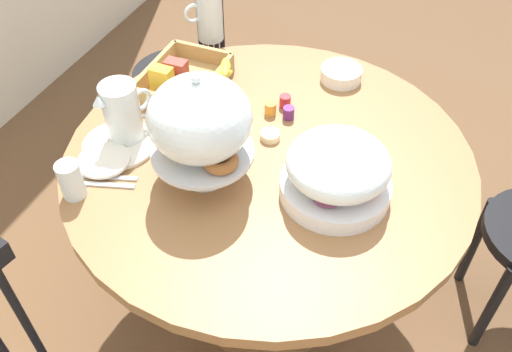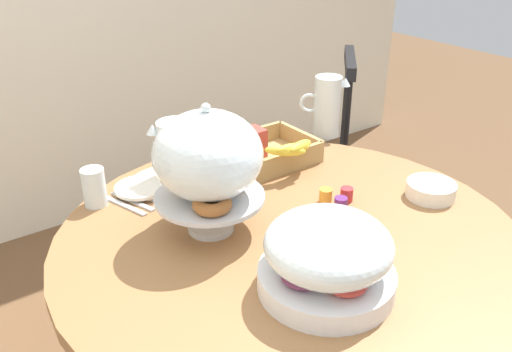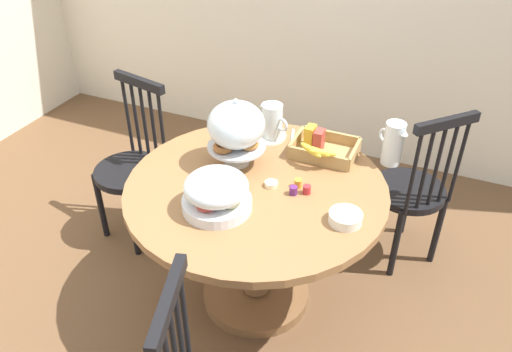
{
  "view_description": "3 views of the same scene",
  "coord_description": "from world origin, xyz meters",
  "px_view_note": "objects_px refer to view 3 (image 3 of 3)",
  "views": [
    {
      "loc": [
        -0.99,
        -0.25,
        1.83
      ],
      "look_at": [
        0.03,
        0.16,
        0.74
      ],
      "focal_mm": 38.6,
      "sensor_mm": 36.0,
      "label": 1
    },
    {
      "loc": [
        -0.64,
        -0.74,
        1.5
      ],
      "look_at": [
        0.13,
        0.31,
        0.84
      ],
      "focal_mm": 38.14,
      "sensor_mm": 36.0,
      "label": 2
    },
    {
      "loc": [
        0.89,
        -1.58,
        2.11
      ],
      "look_at": [
        0.13,
        0.16,
        0.79
      ],
      "focal_mm": 35.96,
      "sensor_mm": 36.0,
      "label": 3
    }
  ],
  "objects_px": {
    "windsor_chair_by_cabinet": "(411,193)",
    "pastry_stand_with_dome": "(236,127)",
    "fruit_platter_covered": "(216,192)",
    "china_plate_small": "(250,130)",
    "dining_table": "(256,221)",
    "orange_juice_pitcher": "(272,123)",
    "china_plate_large": "(266,135)",
    "milk_pitcher": "(393,145)",
    "drinking_glass": "(228,119)",
    "cereal_bowl": "(345,218)",
    "windsor_chair_facing_door": "(133,169)",
    "cereal_basket": "(321,147)",
    "butter_dish": "(271,184)"
  },
  "relations": [
    {
      "from": "dining_table",
      "to": "orange_juice_pitcher",
      "type": "xyz_separation_m",
      "value": [
        -0.09,
        0.42,
        0.3
      ]
    },
    {
      "from": "pastry_stand_with_dome",
      "to": "fruit_platter_covered",
      "type": "relative_size",
      "value": 1.15
    },
    {
      "from": "cereal_bowl",
      "to": "dining_table",
      "type": "bearing_deg",
      "value": 168.17
    },
    {
      "from": "drinking_glass",
      "to": "butter_dish",
      "type": "xyz_separation_m",
      "value": [
        0.42,
        -0.41,
        -0.04
      ]
    },
    {
      "from": "milk_pitcher",
      "to": "orange_juice_pitcher",
      "type": "bearing_deg",
      "value": -178.85
    },
    {
      "from": "china_plate_small",
      "to": "cereal_bowl",
      "type": "relative_size",
      "value": 1.07
    },
    {
      "from": "dining_table",
      "to": "cereal_basket",
      "type": "height_order",
      "value": "cereal_basket"
    },
    {
      "from": "fruit_platter_covered",
      "to": "china_plate_small",
      "type": "distance_m",
      "value": 0.66
    },
    {
      "from": "windsor_chair_by_cabinet",
      "to": "china_plate_large",
      "type": "distance_m",
      "value": 0.85
    },
    {
      "from": "cereal_basket",
      "to": "butter_dish",
      "type": "bearing_deg",
      "value": -109.96
    },
    {
      "from": "milk_pitcher",
      "to": "drinking_glass",
      "type": "bearing_deg",
      "value": -179.76
    },
    {
      "from": "windsor_chair_facing_door",
      "to": "butter_dish",
      "type": "xyz_separation_m",
      "value": [
        0.94,
        -0.2,
        0.3
      ]
    },
    {
      "from": "fruit_platter_covered",
      "to": "orange_juice_pitcher",
      "type": "distance_m",
      "value": 0.65
    },
    {
      "from": "fruit_platter_covered",
      "to": "butter_dish",
      "type": "distance_m",
      "value": 0.3
    },
    {
      "from": "fruit_platter_covered",
      "to": "china_plate_large",
      "type": "height_order",
      "value": "fruit_platter_covered"
    },
    {
      "from": "cereal_basket",
      "to": "china_plate_small",
      "type": "height_order",
      "value": "cereal_basket"
    },
    {
      "from": "orange_juice_pitcher",
      "to": "cereal_bowl",
      "type": "height_order",
      "value": "orange_juice_pitcher"
    },
    {
      "from": "pastry_stand_with_dome",
      "to": "dining_table",
      "type": "bearing_deg",
      "value": -39.7
    },
    {
      "from": "milk_pitcher",
      "to": "pastry_stand_with_dome",
      "type": "bearing_deg",
      "value": -156.0
    },
    {
      "from": "windsor_chair_facing_door",
      "to": "cereal_bowl",
      "type": "height_order",
      "value": "windsor_chair_facing_door"
    },
    {
      "from": "milk_pitcher",
      "to": "cereal_bowl",
      "type": "distance_m",
      "value": 0.54
    },
    {
      "from": "windsor_chair_by_cabinet",
      "to": "pastry_stand_with_dome",
      "type": "height_order",
      "value": "pastry_stand_with_dome"
    },
    {
      "from": "fruit_platter_covered",
      "to": "cereal_basket",
      "type": "distance_m",
      "value": 0.65
    },
    {
      "from": "windsor_chair_facing_door",
      "to": "orange_juice_pitcher",
      "type": "bearing_deg",
      "value": 14.36
    },
    {
      "from": "dining_table",
      "to": "cereal_bowl",
      "type": "xyz_separation_m",
      "value": [
        0.44,
        -0.09,
        0.23
      ]
    },
    {
      "from": "milk_pitcher",
      "to": "drinking_glass",
      "type": "relative_size",
      "value": 1.97
    },
    {
      "from": "china_plate_large",
      "to": "china_plate_small",
      "type": "relative_size",
      "value": 1.47
    },
    {
      "from": "pastry_stand_with_dome",
      "to": "milk_pitcher",
      "type": "height_order",
      "value": "pastry_stand_with_dome"
    },
    {
      "from": "windsor_chair_facing_door",
      "to": "pastry_stand_with_dome",
      "type": "bearing_deg",
      "value": -7.15
    },
    {
      "from": "orange_juice_pitcher",
      "to": "cereal_basket",
      "type": "relative_size",
      "value": 0.61
    },
    {
      "from": "butter_dish",
      "to": "cereal_bowl",
      "type": "bearing_deg",
      "value": -16.76
    },
    {
      "from": "windsor_chair_by_cabinet",
      "to": "china_plate_small",
      "type": "bearing_deg",
      "value": -165.78
    },
    {
      "from": "butter_dish",
      "to": "fruit_platter_covered",
      "type": "bearing_deg",
      "value": -121.69
    },
    {
      "from": "windsor_chair_by_cabinet",
      "to": "cereal_basket",
      "type": "height_order",
      "value": "windsor_chair_by_cabinet"
    },
    {
      "from": "orange_juice_pitcher",
      "to": "pastry_stand_with_dome",
      "type": "bearing_deg",
      "value": -102.59
    },
    {
      "from": "orange_juice_pitcher",
      "to": "china_plate_small",
      "type": "height_order",
      "value": "orange_juice_pitcher"
    },
    {
      "from": "china_plate_large",
      "to": "china_plate_small",
      "type": "distance_m",
      "value": 0.09
    },
    {
      "from": "windsor_chair_by_cabinet",
      "to": "china_plate_small",
      "type": "distance_m",
      "value": 0.93
    },
    {
      "from": "windsor_chair_by_cabinet",
      "to": "cereal_bowl",
      "type": "bearing_deg",
      "value": -104.92
    },
    {
      "from": "dining_table",
      "to": "milk_pitcher",
      "type": "bearing_deg",
      "value": 39.75
    },
    {
      "from": "windsor_chair_facing_door",
      "to": "milk_pitcher",
      "type": "height_order",
      "value": "windsor_chair_facing_door"
    },
    {
      "from": "windsor_chair_by_cabinet",
      "to": "pastry_stand_with_dome",
      "type": "relative_size",
      "value": 2.83
    },
    {
      "from": "milk_pitcher",
      "to": "china_plate_large",
      "type": "height_order",
      "value": "milk_pitcher"
    },
    {
      "from": "drinking_glass",
      "to": "cereal_basket",
      "type": "bearing_deg",
      "value": -6.68
    },
    {
      "from": "cereal_basket",
      "to": "cereal_bowl",
      "type": "height_order",
      "value": "cereal_basket"
    },
    {
      "from": "china_plate_small",
      "to": "drinking_glass",
      "type": "relative_size",
      "value": 1.36
    },
    {
      "from": "china_plate_large",
      "to": "cereal_bowl",
      "type": "xyz_separation_m",
      "value": [
        0.57,
        -0.52,
        0.02
      ]
    },
    {
      "from": "windsor_chair_facing_door",
      "to": "milk_pitcher",
      "type": "relative_size",
      "value": 4.5
    },
    {
      "from": "butter_dish",
      "to": "dining_table",
      "type": "bearing_deg",
      "value": -162.7
    },
    {
      "from": "windsor_chair_by_cabinet",
      "to": "cereal_basket",
      "type": "relative_size",
      "value": 3.09
    }
  ]
}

